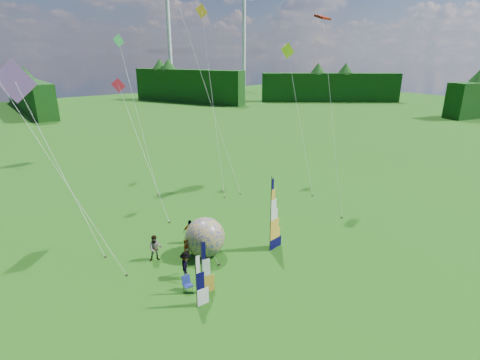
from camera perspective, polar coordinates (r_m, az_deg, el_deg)
ground at (r=24.32m, az=7.85°, el=-14.38°), size 220.00×220.00×0.00m
treeline_ring at (r=22.38m, az=8.31°, el=-5.79°), size 210.00×210.00×8.00m
turbine_left at (r=138.10m, az=0.60°, el=19.72°), size 8.00×1.20×30.00m
turbine_right at (r=130.52m, az=-10.66°, el=19.46°), size 8.00×1.20×30.00m
feather_banner_main at (r=25.67m, az=4.70°, el=-5.53°), size 1.44×0.32×5.36m
side_banner_left at (r=21.88m, az=-5.82°, el=-13.28°), size 0.93×0.30×3.33m
side_banner_far at (r=20.92m, az=-6.68°, el=-15.26°), size 0.94×0.14×3.15m
bol_inflatable at (r=25.78m, az=-5.37°, el=-8.68°), size 3.47×3.47×2.74m
spectator_a at (r=25.41m, az=-8.11°, el=-10.65°), size 0.70×0.59×1.63m
spectator_b at (r=25.90m, az=-12.76°, el=-10.10°), size 1.00×0.76×1.84m
spectator_c at (r=23.72m, az=-8.26°, el=-12.75°), size 0.95×1.23×1.81m
spectator_d at (r=27.68m, az=-7.57°, el=-7.81°), size 1.13×0.88×1.80m
camp_chair at (r=22.79m, az=-7.96°, el=-15.46°), size 0.59×0.59×0.96m
kite_whale at (r=40.02m, az=-5.85°, el=16.61°), size 5.71×17.22×23.40m
kite_rainbow_delta at (r=28.30m, az=-26.17°, el=4.12°), size 12.24×14.79×13.96m
kite_parafoil at (r=33.03m, az=13.97°, el=10.86°), size 7.13×9.96×17.88m
small_kite_red at (r=32.85m, az=-14.65°, el=5.13°), size 2.44×9.97×11.56m
small_kite_orange at (r=38.36m, az=-4.22°, el=12.89°), size 6.09×11.33×18.50m
small_kite_yellow at (r=38.61m, az=9.12°, el=9.93°), size 7.72×11.03×14.74m
small_kite_pink at (r=24.60m, az=-27.78°, el=5.15°), size 9.96×10.84×16.68m
small_kite_green at (r=40.69m, az=-15.44°, el=10.56°), size 7.12×13.41×15.60m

